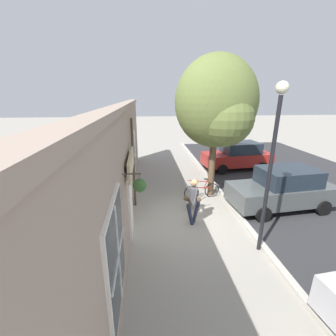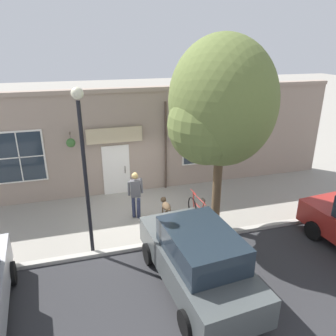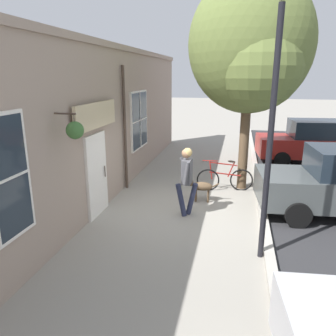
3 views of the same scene
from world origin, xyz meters
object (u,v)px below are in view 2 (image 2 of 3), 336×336
pedestrian_walking (135,191)px  dog_on_leash (166,205)px  parked_car_mid_block (198,259)px  leaning_bicycle (200,212)px  street_lamp (83,152)px  street_tree_by_curb (219,107)px

pedestrian_walking → dog_on_leash: pedestrian_walking is taller
parked_car_mid_block → dog_on_leash: bearing=176.9°
leaning_bicycle → street_lamp: (0.89, -3.80, 2.85)m
pedestrian_walking → street_lamp: size_ratio=0.36×
street_tree_by_curb → leaning_bicycle: 3.84m
leaning_bicycle → street_lamp: size_ratio=0.35×
pedestrian_walking → leaning_bicycle: 2.40m
dog_on_leash → street_lamp: street_lamp is taller
dog_on_leash → leaning_bicycle: size_ratio=0.57×
dog_on_leash → leaning_bicycle: bearing=58.9°
pedestrian_walking → leaning_bicycle: pedestrian_walking is taller
dog_on_leash → parked_car_mid_block: 3.79m
leaning_bicycle → parked_car_mid_block: bearing=-22.2°
pedestrian_walking → street_tree_by_curb: 4.15m
parked_car_mid_block → street_lamp: street_lamp is taller
pedestrian_walking → street_tree_by_curb: bearing=58.3°
street_tree_by_curb → pedestrian_walking: bearing=-121.7°
pedestrian_walking → parked_car_mid_block: size_ratio=0.40×
leaning_bicycle → parked_car_mid_block: 3.40m
pedestrian_walking → street_tree_by_curb: size_ratio=0.28×
street_tree_by_curb → leaning_bicycle: (-0.58, -0.23, -3.79)m
street_tree_by_curb → street_lamp: street_tree_by_curb is taller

